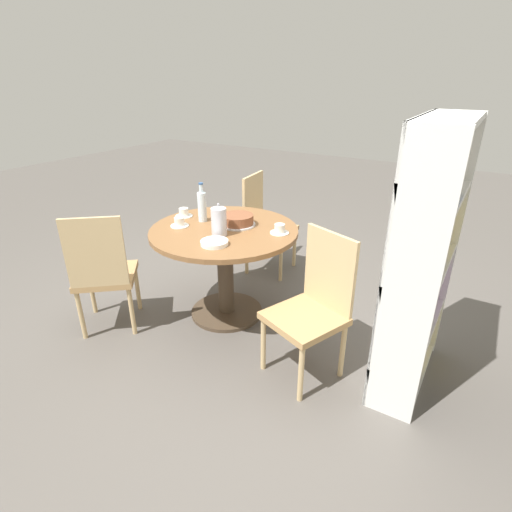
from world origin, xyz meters
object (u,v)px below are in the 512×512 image
at_px(water_bottle, 202,206).
at_px(cup_b, 179,223).
at_px(chair_b, 103,271).
at_px(cup_a, 280,230).
at_px(bookshelf, 418,265).
at_px(coffee_pot, 219,221).
at_px(cake_main, 238,220).
at_px(cup_c, 184,213).
at_px(chair_c, 313,305).
at_px(chair_a, 265,223).

height_order(water_bottle, cup_b, water_bottle).
xyz_separation_m(chair_b, cup_a, (-0.76, 1.05, 0.29)).
xyz_separation_m(bookshelf, water_bottle, (-0.06, -1.63, 0.08)).
bearing_deg(coffee_pot, chair_b, -53.93).
relative_size(cake_main, cup_c, 1.95).
distance_m(coffee_pot, water_bottle, 0.34).
bearing_deg(cup_a, cake_main, -87.43).
height_order(cup_b, cup_c, same).
bearing_deg(cup_c, cup_b, 32.42).
relative_size(coffee_pot, cup_b, 1.72).
relative_size(water_bottle, cup_c, 2.21).
bearing_deg(chair_b, water_bottle, -160.46).
relative_size(chair_c, cake_main, 3.49).
xyz_separation_m(chair_c, cup_c, (-0.33, -1.30, 0.29)).
relative_size(chair_a, coffee_pot, 3.96).
bearing_deg(chair_a, cake_main, -170.69).
height_order(coffee_pot, cup_a, coffee_pot).
bearing_deg(chair_b, cake_main, -172.83).
distance_m(bookshelf, cup_a, 1.00).
height_order(cake_main, cup_a, cake_main).
height_order(water_bottle, cake_main, water_bottle).
xyz_separation_m(cake_main, cup_a, (-0.02, 0.35, -0.01)).
xyz_separation_m(chair_b, chair_c, (-0.36, 1.50, 0.00)).
distance_m(chair_b, cup_a, 1.33).
distance_m(water_bottle, cup_a, 0.66).
xyz_separation_m(chair_c, coffee_pot, (-0.14, -0.81, 0.37)).
distance_m(chair_a, cup_b, 1.07).
height_order(chair_a, cup_c, chair_a).
relative_size(cake_main, cup_b, 1.95).
relative_size(chair_b, cup_a, 6.82).
bearing_deg(cup_c, bookshelf, 88.09).
height_order(chair_b, cup_a, chair_b).
xyz_separation_m(bookshelf, cup_a, (-0.13, -0.99, -0.02)).
bearing_deg(cake_main, chair_a, -165.16).
height_order(chair_c, cup_c, chair_c).
distance_m(chair_a, cup_a, 0.98).
height_order(chair_a, coffee_pot, coffee_pot).
relative_size(bookshelf, water_bottle, 5.28).
xyz_separation_m(chair_b, cup_c, (-0.69, 0.20, 0.29)).
bearing_deg(coffee_pot, cup_c, -110.67).
xyz_separation_m(cup_a, cup_b, (0.27, -0.72, 0.00)).
height_order(chair_a, cup_b, chair_a).
relative_size(water_bottle, cup_a, 2.21).
relative_size(cup_b, cup_c, 1.00).
distance_m(chair_a, cup_c, 0.92).
height_order(bookshelf, cake_main, bookshelf).
xyz_separation_m(chair_c, cake_main, (-0.38, -0.81, 0.30)).
height_order(chair_b, chair_c, same).
height_order(chair_a, cup_a, chair_a).
distance_m(chair_b, water_bottle, 0.88).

